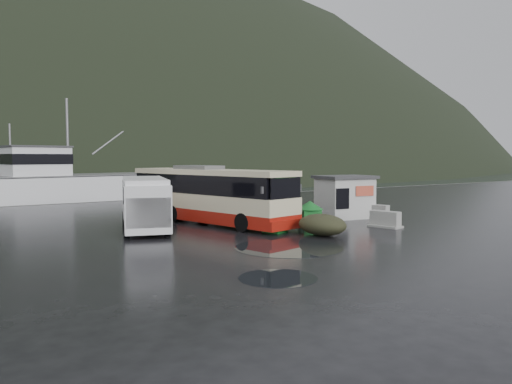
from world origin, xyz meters
TOP-DOWN VIEW (x-y plane):
  - ground at (0.00, 0.00)m, footprint 160.00×160.00m
  - quay_edge at (0.00, 20.00)m, footprint 160.00×0.60m
  - coach_bus at (-0.37, 3.72)m, footprint 4.98×11.43m
  - white_van at (-4.29, 3.20)m, footprint 3.99×6.52m
  - waste_bin_left at (0.53, -0.98)m, footprint 1.19×1.19m
  - waste_bin_right at (2.87, -0.78)m, footprint 1.27×1.27m
  - dome_tent at (1.74, -2.96)m, footprint 1.95×2.61m
  - ticket_kiosk at (7.24, 1.18)m, footprint 3.48×2.82m
  - jersey_barrier_a at (8.49, -0.08)m, footprint 1.16×1.77m
  - jersey_barrier_b at (6.18, -2.80)m, footprint 1.11×1.77m
  - fishing_trawler at (1.35, 28.66)m, footprint 26.49×9.14m
  - puddles at (-2.22, -5.39)m, footprint 6.67×7.04m

SIDE VIEW (x-z plane):
  - ground at x=0.00m, z-range 0.00..0.00m
  - quay_edge at x=0.00m, z-range -0.75..0.75m
  - coach_bus at x=-0.37m, z-range -1.57..1.57m
  - white_van at x=-4.29m, z-range -1.29..1.29m
  - waste_bin_left at x=0.53m, z-range -0.65..0.65m
  - waste_bin_right at x=2.87m, z-range -0.68..0.68m
  - dome_tent at x=1.74m, z-range -0.49..0.49m
  - ticket_kiosk at x=7.24m, z-range -1.25..1.25m
  - jersey_barrier_a at x=8.49m, z-range -0.41..0.41m
  - jersey_barrier_b at x=6.18m, z-range -0.41..0.41m
  - fishing_trawler at x=1.35m, z-range -5.19..5.19m
  - puddles at x=-2.22m, z-range 0.00..0.01m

